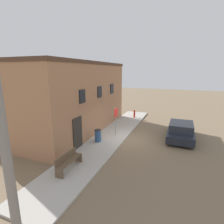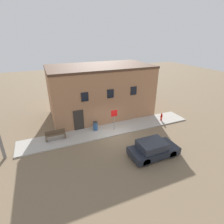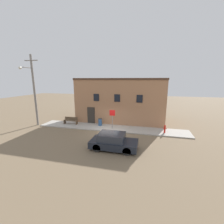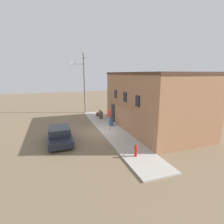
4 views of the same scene
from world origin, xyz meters
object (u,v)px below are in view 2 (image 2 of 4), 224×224
bench (55,135)px  trash_bin (95,126)px  stop_sign (114,116)px  parked_car (153,149)px  fire_hydrant (161,117)px

bench → trash_bin: size_ratio=1.98×
stop_sign → parked_car: size_ratio=0.56×
fire_hydrant → parked_car: 6.60m
parked_car → fire_hydrant: bearing=46.9°
fire_hydrant → stop_sign: size_ratio=0.39×
fire_hydrant → trash_bin: bearing=174.1°
stop_sign → trash_bin: 2.16m
fire_hydrant → trash_bin: (-7.51, 0.77, 0.02)m
stop_sign → trash_bin: stop_sign is taller
bench → parked_car: 8.73m
trash_bin → parked_car: parked_car is taller
stop_sign → parked_car: 5.10m
stop_sign → trash_bin: size_ratio=2.43×
bench → trash_bin: trash_bin is taller
bench → trash_bin: 3.89m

